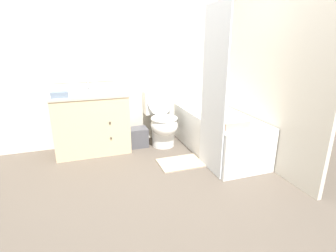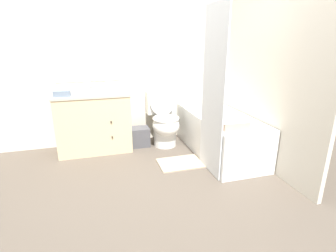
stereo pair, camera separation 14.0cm
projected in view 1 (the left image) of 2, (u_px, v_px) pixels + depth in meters
ground_plane at (181, 196)px, 2.64m from camera, size 14.00×14.00×0.00m
wall_back at (138, 58)px, 3.80m from camera, size 8.00×0.06×2.50m
wall_right at (249, 60)px, 3.40m from camera, size 0.05×2.71×2.50m
vanity_cabinet at (92, 123)px, 3.59m from camera, size 0.99×0.54×0.82m
sink_faucet at (88, 89)px, 3.61m from camera, size 0.14×0.12×0.12m
toilet at (162, 122)px, 3.84m from camera, size 0.42×0.63×0.85m
bathtub at (217, 132)px, 3.65m from camera, size 0.68×1.60×0.54m
shower_curtain at (213, 93)px, 2.90m from camera, size 0.01×0.54×1.87m
wastebasket at (138, 137)px, 3.84m from camera, size 0.26×0.22×0.28m
tissue_box at (105, 87)px, 3.65m from camera, size 0.14×0.11×0.12m
soap_dispenser at (119, 86)px, 3.60m from camera, size 0.07×0.07×0.16m
hand_towel_folded at (59, 94)px, 3.23m from camera, size 0.20×0.14×0.07m
bath_towel_folded at (232, 123)px, 3.03m from camera, size 0.32×0.25×0.08m
bath_mat at (181, 163)px, 3.34m from camera, size 0.56×0.39×0.02m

